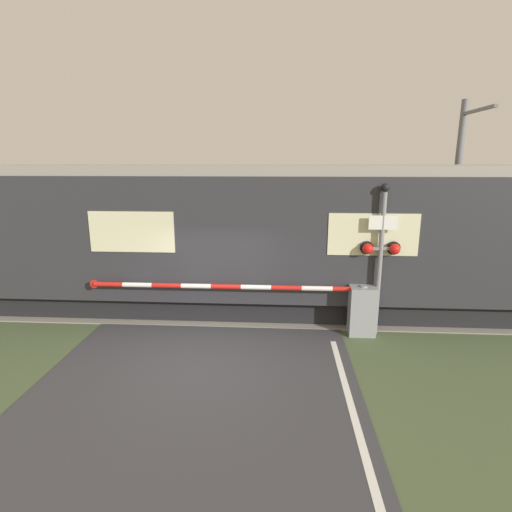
{
  "coord_description": "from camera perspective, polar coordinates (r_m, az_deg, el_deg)",
  "views": [
    {
      "loc": [
        1.48,
        -7.3,
        3.95
      ],
      "look_at": [
        0.88,
        2.09,
        1.7
      ],
      "focal_mm": 28.0,
      "sensor_mm": 36.0,
      "label": 1
    }
  ],
  "objects": [
    {
      "name": "train",
      "position": [
        11.29,
        -14.45,
        2.92
      ],
      "size": [
        20.25,
        3.11,
        3.84
      ],
      "color": "black",
      "rests_on": "ground_plane"
    },
    {
      "name": "catenary_pole",
      "position": [
        13.59,
        26.61,
        7.97
      ],
      "size": [
        0.2,
        1.9,
        5.67
      ],
      "color": "slate",
      "rests_on": "ground_plane"
    },
    {
      "name": "track_bed",
      "position": [
        11.35,
        -4.07,
        -6.8
      ],
      "size": [
        36.0,
        3.2,
        0.13
      ],
      "color": "gray",
      "rests_on": "ground_plane"
    },
    {
      "name": "crossing_barrier",
      "position": [
        9.46,
        11.14,
        -6.98
      ],
      "size": [
        6.71,
        0.44,
        1.2
      ],
      "color": "gray",
      "rests_on": "ground_plane"
    },
    {
      "name": "ground_plane",
      "position": [
        8.44,
        -7.09,
        -14.57
      ],
      "size": [
        80.0,
        80.0,
        0.0
      ],
      "primitive_type": "plane",
      "color": "#475638"
    },
    {
      "name": "signal_post",
      "position": [
        9.34,
        17.38,
        0.68
      ],
      "size": [
        0.89,
        0.26,
        3.48
      ],
      "color": "gray",
      "rests_on": "ground_plane"
    }
  ]
}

